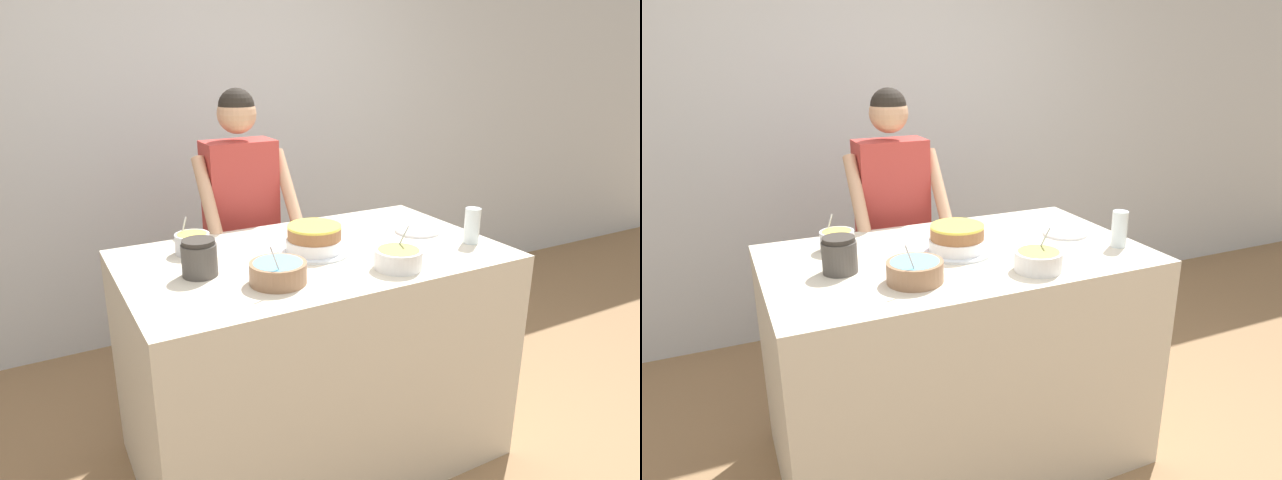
% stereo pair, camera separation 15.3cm
% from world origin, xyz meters
% --- Properties ---
extents(wall_back, '(10.00, 0.05, 2.60)m').
position_xyz_m(wall_back, '(0.00, 1.93, 1.30)').
color(wall_back, silver).
rests_on(wall_back, ground_plane).
extents(counter, '(1.54, 0.90, 0.96)m').
position_xyz_m(counter, '(0.00, 0.45, 0.48)').
color(counter, beige).
rests_on(counter, ground_plane).
extents(person_baker, '(0.47, 0.43, 1.58)m').
position_xyz_m(person_baker, '(-0.06, 1.12, 0.96)').
color(person_baker, '#2D2D38').
rests_on(person_baker, ground_plane).
extents(cake, '(0.30, 0.30, 0.12)m').
position_xyz_m(cake, '(0.01, 0.46, 1.01)').
color(cake, silver).
rests_on(cake, counter).
extents(frosting_bowl_blue, '(0.21, 0.21, 0.16)m').
position_xyz_m(frosting_bowl_blue, '(-0.26, 0.24, 1.00)').
color(frosting_bowl_blue, '#936B4C').
rests_on(frosting_bowl_blue, counter).
extents(frosting_bowl_yellow, '(0.14, 0.14, 0.14)m').
position_xyz_m(frosting_bowl_yellow, '(-0.43, 0.69, 1.00)').
color(frosting_bowl_yellow, silver).
rests_on(frosting_bowl_yellow, counter).
extents(frosting_bowl_olive, '(0.18, 0.18, 0.15)m').
position_xyz_m(frosting_bowl_olive, '(0.20, 0.15, 1.00)').
color(frosting_bowl_olive, white).
rests_on(frosting_bowl_olive, counter).
extents(drinking_glass, '(0.07, 0.07, 0.15)m').
position_xyz_m(drinking_glass, '(0.66, 0.25, 1.03)').
color(drinking_glass, silver).
rests_on(drinking_glass, counter).
extents(ceramic_plate, '(0.20, 0.20, 0.01)m').
position_xyz_m(ceramic_plate, '(0.55, 0.48, 0.96)').
color(ceramic_plate, silver).
rests_on(ceramic_plate, counter).
extents(stoneware_jar, '(0.13, 0.13, 0.14)m').
position_xyz_m(stoneware_jar, '(-0.48, 0.44, 1.03)').
color(stoneware_jar, '#4C4742').
rests_on(stoneware_jar, counter).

